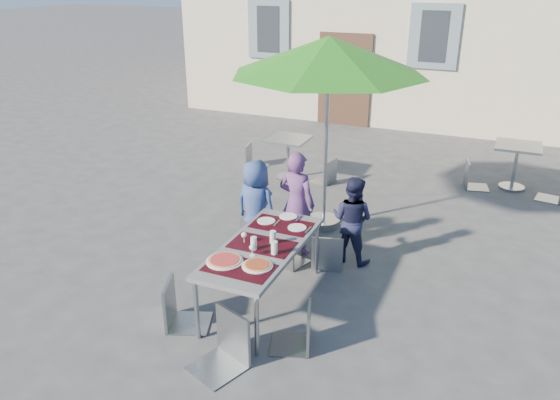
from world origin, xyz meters
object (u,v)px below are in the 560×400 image
at_px(pizza_near_left, 225,260).
at_px(child_1, 297,203).
at_px(chair_4, 300,303).
at_px(cafe_table_0, 288,150).
at_px(chair_2, 328,231).
at_px(cafe_table_1, 517,158).
at_px(chair_5, 223,310).
at_px(bg_chair_r_0, 327,157).
at_px(bg_chair_r_1, 560,172).
at_px(dining_table, 262,249).
at_px(chair_1, 287,230).
at_px(patio_umbrella, 329,57).
at_px(bg_chair_l_0, 253,142).
at_px(child_0, 256,206).
at_px(pizza_near_right, 257,265).
at_px(chair_3, 177,278).
at_px(bg_chair_l_1, 475,159).
at_px(child_2, 352,220).
at_px(chair_0, 257,218).

relative_size(pizza_near_left, child_1, 0.27).
bearing_deg(chair_4, cafe_table_0, 113.84).
xyz_separation_m(chair_2, cafe_table_1, (2.10, 3.93, 0.04)).
height_order(chair_2, chair_4, chair_2).
bearing_deg(chair_4, chair_5, -136.90).
bearing_deg(bg_chair_r_0, pizza_near_left, -85.21).
distance_m(chair_2, bg_chair_r_1, 4.56).
bearing_deg(dining_table, child_1, 94.87).
relative_size(child_1, chair_1, 1.64).
height_order(bg_chair_r_0, cafe_table_1, bg_chair_r_0).
distance_m(patio_umbrella, bg_chair_l_0, 3.52).
bearing_deg(child_0, dining_table, 128.71).
xyz_separation_m(pizza_near_right, chair_3, (-0.81, -0.28, -0.19)).
bearing_deg(bg_chair_l_0, chair_5, -66.83).
xyz_separation_m(chair_5, bg_chair_l_1, (1.74, 5.86, -0.09)).
distance_m(dining_table, chair_2, 1.16).
xyz_separation_m(child_2, bg_chair_l_1, (1.22, 3.37, -0.06)).
distance_m(child_1, bg_chair_l_1, 3.96).
height_order(chair_5, cafe_table_1, chair_5).
relative_size(chair_0, chair_1, 1.11).
xyz_separation_m(chair_3, chair_5, (0.76, -0.37, 0.04)).
relative_size(pizza_near_left, bg_chair_l_0, 0.46).
bearing_deg(child_2, child_0, 19.32).
relative_size(pizza_near_left, chair_3, 0.40).
relative_size(chair_1, bg_chair_l_1, 0.96).
relative_size(chair_5, bg_chair_r_1, 1.19).
relative_size(chair_2, patio_umbrella, 0.32).
bearing_deg(cafe_table_0, bg_chair_l_0, 159.59).
bearing_deg(bg_chair_l_1, bg_chair_r_0, -161.83).
bearing_deg(child_2, chair_4, 101.00).
bearing_deg(cafe_table_1, pizza_near_right, -113.44).
relative_size(pizza_near_left, chair_0, 0.41).
distance_m(chair_1, bg_chair_r_0, 3.08).
bearing_deg(bg_chair_r_0, bg_chair_l_1, 18.17).
bearing_deg(chair_4, chair_1, 116.96).
bearing_deg(pizza_near_right, child_1, 98.73).
bearing_deg(chair_4, pizza_near_right, 166.84).
bearing_deg(chair_4, patio_umbrella, 104.22).
distance_m(pizza_near_right, chair_4, 0.59).
xyz_separation_m(pizza_near_right, child_2, (0.48, 1.84, -0.19)).
bearing_deg(chair_2, chair_1, -163.91).
bearing_deg(child_0, patio_umbrella, -108.99).
bearing_deg(chair_2, chair_4, -81.24).
bearing_deg(child_0, bg_chair_l_0, -53.21).
relative_size(child_1, bg_chair_r_1, 1.62).
bearing_deg(child_2, bg_chair_l_1, -100.12).
bearing_deg(bg_chair_r_1, chair_5, -118.10).
bearing_deg(dining_table, chair_2, 68.27).
relative_size(chair_2, cafe_table_0, 1.16).
relative_size(dining_table, chair_5, 1.78).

